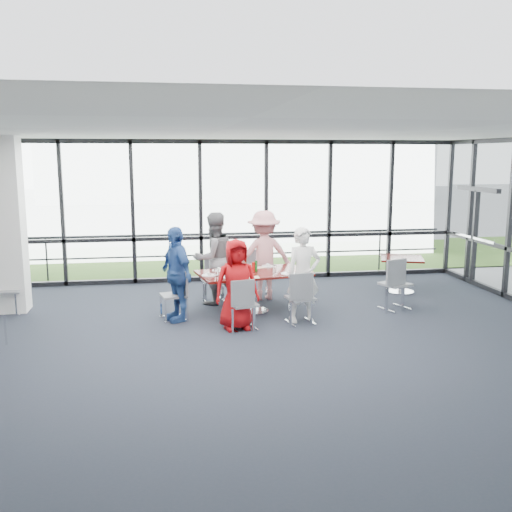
{
  "coord_description": "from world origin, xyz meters",
  "views": [
    {
      "loc": [
        -0.81,
        -7.85,
        2.86
      ],
      "look_at": [
        0.77,
        1.92,
        1.1
      ],
      "focal_mm": 40.0,
      "sensor_mm": 36.0,
      "label": 1
    }
  ],
  "objects": [
    {
      "name": "floor",
      "position": [
        0.0,
        0.0,
        -0.01
      ],
      "size": [
        12.0,
        10.0,
        0.02
      ],
      "primitive_type": "cube",
      "color": "#222833",
      "rests_on": "ground"
    },
    {
      "name": "ceiling",
      "position": [
        0.0,
        0.0,
        3.2
      ],
      "size": [
        12.0,
        10.0,
        0.04
      ],
      "primitive_type": "cube",
      "color": "white",
      "rests_on": "ground"
    },
    {
      "name": "wall_front",
      "position": [
        0.0,
        -5.0,
        1.6
      ],
      "size": [
        12.0,
        0.1,
        3.2
      ],
      "primitive_type": "cube",
      "color": "silver",
      "rests_on": "ground"
    },
    {
      "name": "curtain_wall_back",
      "position": [
        0.0,
        5.0,
        1.6
      ],
      "size": [
        12.0,
        0.1,
        3.2
      ],
      "primitive_type": "cube",
      "color": "white",
      "rests_on": "ground"
    },
    {
      "name": "exit_door",
      "position": [
        6.0,
        3.75,
        1.05
      ],
      "size": [
        0.12,
        1.6,
        2.1
      ],
      "primitive_type": "cube",
      "color": "black",
      "rests_on": "ground"
    },
    {
      "name": "structural_column",
      "position": [
        -3.6,
        3.0,
        1.6
      ],
      "size": [
        0.5,
        0.5,
        3.2
      ],
      "primitive_type": "cube",
      "color": "white",
      "rests_on": "ground"
    },
    {
      "name": "apron",
      "position": [
        0.0,
        10.0,
        -0.02
      ],
      "size": [
        80.0,
        70.0,
        0.02
      ],
      "primitive_type": "cube",
      "color": "gray",
      "rests_on": "ground"
    },
    {
      "name": "grass_strip",
      "position": [
        0.0,
        8.0,
        0.01
      ],
      "size": [
        80.0,
        5.0,
        0.01
      ],
      "primitive_type": "cube",
      "color": "#34501F",
      "rests_on": "ground"
    },
    {
      "name": "hangar_main",
      "position": [
        4.0,
        32.0,
        3.0
      ],
      "size": [
        24.0,
        10.0,
        6.0
      ],
      "primitive_type": "cube",
      "color": "white",
      "rests_on": "ground"
    },
    {
      "name": "guard_rail",
      "position": [
        0.0,
        5.6,
        0.5
      ],
      "size": [
        12.0,
        0.06,
        0.06
      ],
      "primitive_type": "cylinder",
      "rotation": [
        0.0,
        1.57,
        0.0
      ],
      "color": "#2D2D33",
      "rests_on": "ground"
    },
    {
      "name": "main_table",
      "position": [
        0.77,
        2.22,
        0.63
      ],
      "size": [
        2.15,
        1.44,
        0.75
      ],
      "rotation": [
        0.0,
        0.0,
        0.18
      ],
      "color": "#3C0F0B",
      "rests_on": "ground"
    },
    {
      "name": "side_table_right",
      "position": [
        4.06,
        3.22,
        0.63
      ],
      "size": [
        1.09,
        1.09,
        0.75
      ],
      "rotation": [
        0.0,
        0.0,
        -0.34
      ],
      "color": "#3C0F0B",
      "rests_on": "ground"
    },
    {
      "name": "diner_near_left",
      "position": [
        0.33,
        1.23,
        0.76
      ],
      "size": [
        0.8,
        0.59,
        1.51
      ],
      "primitive_type": "imported",
      "rotation": [
        0.0,
        0.0,
        0.15
      ],
      "color": "#AC0A0E",
      "rests_on": "ground"
    },
    {
      "name": "diner_near_right",
      "position": [
        1.52,
        1.47,
        0.82
      ],
      "size": [
        0.64,
        0.5,
        1.65
      ],
      "primitive_type": "imported",
      "rotation": [
        0.0,
        0.0,
        0.11
      ],
      "color": "white",
      "rests_on": "ground"
    },
    {
      "name": "diner_far_left",
      "position": [
        0.11,
        2.95,
        0.89
      ],
      "size": [
        1.01,
        0.85,
        1.78
      ],
      "primitive_type": "imported",
      "rotation": [
        0.0,
        0.0,
        3.58
      ],
      "color": "slate",
      "rests_on": "ground"
    },
    {
      "name": "diner_far_right",
      "position": [
        1.12,
        3.13,
        0.89
      ],
      "size": [
        1.18,
        0.66,
        1.78
      ],
      "primitive_type": "imported",
      "rotation": [
        0.0,
        0.0,
        3.2
      ],
      "color": "pink",
      "rests_on": "ground"
    },
    {
      "name": "diner_end",
      "position": [
        -0.64,
        1.91,
        0.83
      ],
      "size": [
        0.89,
        1.1,
        1.66
      ],
      "primitive_type": "imported",
      "rotation": [
        0.0,
        0.0,
        -1.13
      ],
      "color": "#2D549C",
      "rests_on": "ground"
    },
    {
      "name": "chair_main_nl",
      "position": [
        0.44,
        1.19,
        0.43
      ],
      "size": [
        0.49,
        0.49,
        0.85
      ],
      "primitive_type": null,
      "rotation": [
        0.0,
        0.0,
        0.21
      ],
      "color": "slate",
      "rests_on": "ground"
    },
    {
      "name": "chair_main_nr",
      "position": [
        1.45,
        1.36,
        0.45
      ],
      "size": [
        0.51,
        0.51,
        0.89
      ],
      "primitive_type": null,
      "rotation": [
        0.0,
        0.0,
        0.17
      ],
      "color": "slate",
      "rests_on": "ground"
    },
    {
      "name": "chair_main_fl",
      "position": [
        0.11,
        3.11,
        0.42
      ],
      "size": [
        0.48,
        0.48,
        0.85
      ],
      "primitive_type": null,
      "rotation": [
        0.0,
        0.0,
        3.32
      ],
      "color": "slate",
      "rests_on": "ground"
    },
    {
      "name": "chair_main_fr",
      "position": [
        1.06,
        3.34,
        0.46
      ],
      "size": [
        0.47,
        0.47,
        0.92
      ],
      "primitive_type": null,
      "rotation": [
        0.0,
        0.0,
        3.09
      ],
      "color": "slate",
      "rests_on": "ground"
    },
    {
      "name": "chair_main_end",
      "position": [
        -0.69,
        1.96,
        0.43
      ],
      "size": [
        0.51,
        0.51,
        0.86
      ],
      "primitive_type": null,
      "rotation": [
        0.0,
        0.0,
        -1.35
      ],
      "color": "slate",
      "rests_on": "ground"
    },
    {
      "name": "chair_spare_lb",
      "position": [
        -3.64,
        2.78,
        0.43
      ],
      "size": [
        0.47,
        0.47,
        0.86
      ],
      "primitive_type": null,
      "rotation": [
        0.0,
        0.0,
        3.26
      ],
      "color": "slate",
      "rests_on": "ground"
    },
    {
      "name": "chair_spare_r",
      "position": [
        3.41,
        1.96,
        0.48
      ],
      "size": [
        0.61,
        0.61,
        0.97
      ],
      "primitive_type": null,
      "rotation": [
        0.0,
        0.0,
        0.37
      ],
      "color": "slate",
      "rests_on": "ground"
    },
    {
      "name": "plate_nl",
      "position": [
        0.27,
        1.82,
        0.76
      ],
      "size": [
        0.28,
        0.28,
        0.01
      ],
      "primitive_type": "cylinder",
      "color": "white",
      "rests_on": "main_table"
    },
    {
      "name": "plate_nr",
      "position": [
        1.37,
        1.94,
        0.76
      ],
      "size": [
        0.29,
        0.29,
        0.01
      ],
      "primitive_type": "cylinder",
      "color": "white",
      "rests_on": "main_table"
    },
    {
      "name": "plate_fl",
      "position": [
        0.17,
        2.43,
        0.76
      ],
      "size": [
        0.28,
        0.28,
        0.01
      ],
      "primitive_type": "cylinder",
      "color": "white",
      "rests_on": "main_table"
    },
    {
      "name": "plate_fr",
      "position": [
        1.13,
        2.68,
        0.76
      ],
      "size": [
        0.26,
        0.26,
        0.01
      ],
      "primitive_type": "cylinder",
      "color": "white",
      "rests_on": "main_table"
    },
    {
      "name": "plate_end",
      "position": [
        -0.06,
        2.02,
        0.76
      ],
      "size": [
        0.27,
        0.27,
        0.01
      ],
      "primitive_type": "cylinder",
      "color": "white",
      "rests_on": "main_table"
    },
    {
      "name": "tumbler_a",
      "position": [
        0.6,
        1.93,
        0.81
      ],
      "size": [
        0.06,
        0.06,
        0.13
      ],
      "primitive_type": "cylinder",
      "color": "white",
      "rests_on": "main_table"
    },
    {
      "name": "tumbler_b",
      "position": [
        1.14,
        2.13,
        0.82
      ],
      "size": [
        0.07,
        0.07,
        0.13
      ],
      "primitive_type": "cylinder",
      "color": "white",
      "rests_on": "main_table"
    },
    {
      "name": "tumbler_c",
      "position": [
        0.77,
        2.44,
        0.81
      ],
      "size": [
        0.06,
        0.06,
        0.13
      ],
      "primitive_type": "cylinder",
      "color": "white",
      "rests_on": "main_table"
    },
    {
      "name": "tumbler_d",
      "position": [
        0.07,
        1.98,
        0.82
      ],
      "size": [
        0.07,
        0.07,
        0.14
      ],
      "primitive_type": "cylinder",
      "color": "white",
      "rests_on": "main_table"
    },
    {
      "name": "menu_a",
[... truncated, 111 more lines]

